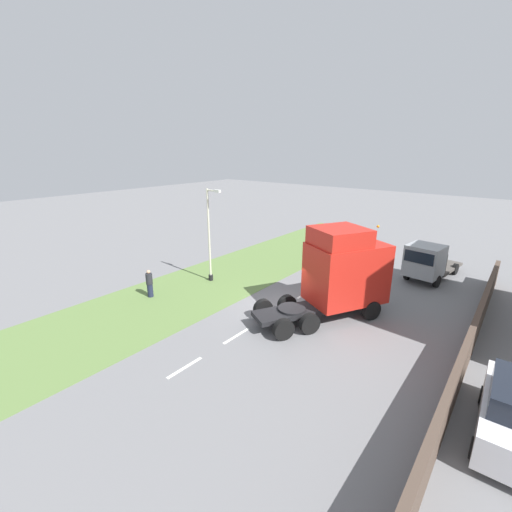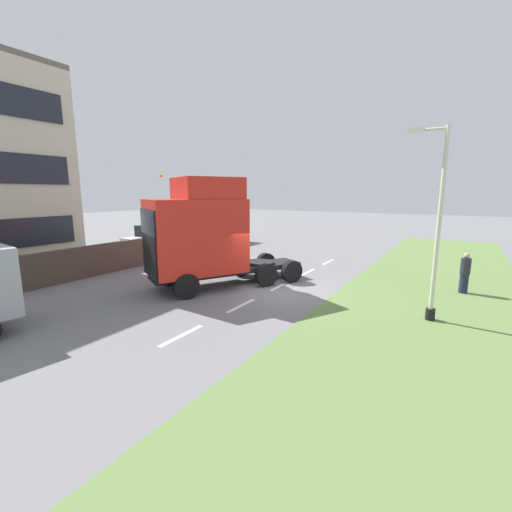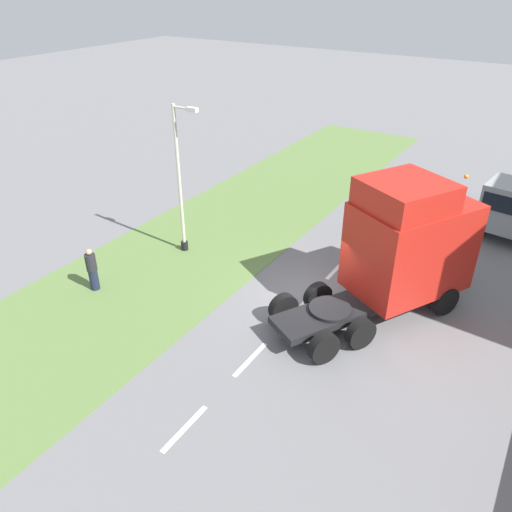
{
  "view_description": "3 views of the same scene",
  "coord_description": "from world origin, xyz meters",
  "px_view_note": "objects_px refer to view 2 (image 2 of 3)",
  "views": [
    {
      "loc": [
        9.83,
        -14.69,
        8.65
      ],
      "look_at": [
        -2.41,
        0.64,
        2.45
      ],
      "focal_mm": 24.0,
      "sensor_mm": 36.0,
      "label": 1
    },
    {
      "loc": [
        -6.88,
        12.74,
        4.21
      ],
      "look_at": [
        0.3,
        0.93,
        1.63
      ],
      "focal_mm": 24.0,
      "sensor_mm": 36.0,
      "label": 2
    },
    {
      "loc": [
        6.52,
        -13.8,
        10.58
      ],
      "look_at": [
        -1.81,
        -0.73,
        1.62
      ],
      "focal_mm": 35.0,
      "sensor_mm": 36.0,
      "label": 3
    }
  ],
  "objects_px": {
    "lorry_cab": "(202,234)",
    "parked_car": "(156,240)",
    "pedestrian": "(465,274)",
    "lamp_post": "(435,234)"
  },
  "relations": [
    {
      "from": "lorry_cab",
      "to": "parked_car",
      "type": "relative_size",
      "value": 1.65
    },
    {
      "from": "pedestrian",
      "to": "lamp_post",
      "type": "bearing_deg",
      "value": 76.56
    },
    {
      "from": "parked_car",
      "to": "pedestrian",
      "type": "xyz_separation_m",
      "value": [
        -17.87,
        -0.49,
        -0.16
      ]
    },
    {
      "from": "lorry_cab",
      "to": "lamp_post",
      "type": "relative_size",
      "value": 1.16
    },
    {
      "from": "lorry_cab",
      "to": "pedestrian",
      "type": "xyz_separation_m",
      "value": [
        -9.94,
        -5.1,
        -1.58
      ]
    },
    {
      "from": "parked_car",
      "to": "lamp_post",
      "type": "distance_m",
      "value": 17.37
    },
    {
      "from": "lorry_cab",
      "to": "pedestrian",
      "type": "height_order",
      "value": "lorry_cab"
    },
    {
      "from": "lorry_cab",
      "to": "pedestrian",
      "type": "distance_m",
      "value": 11.28
    },
    {
      "from": "lorry_cab",
      "to": "parked_car",
      "type": "height_order",
      "value": "lorry_cab"
    },
    {
      "from": "lorry_cab",
      "to": "parked_car",
      "type": "xyz_separation_m",
      "value": [
        7.93,
        -4.61,
        -1.42
      ]
    }
  ]
}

